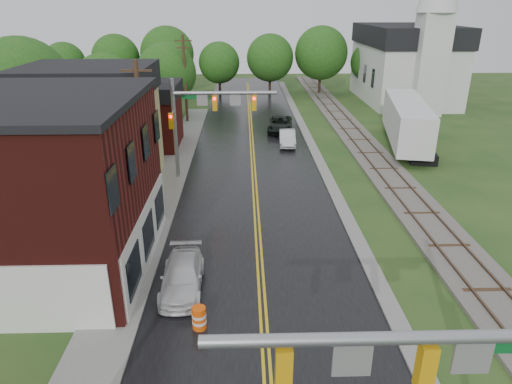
{
  "coord_description": "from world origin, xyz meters",
  "views": [
    {
      "loc": [
        -0.73,
        -4.69,
        11.96
      ],
      "look_at": [
        -0.17,
        15.63,
        3.5
      ],
      "focal_mm": 32.0,
      "sensor_mm": 36.0,
      "label": 1
    }
  ],
  "objects_px": {
    "tree_left_b": "(25,89)",
    "semi_trailer": "(407,121)",
    "traffic_signal_far": "(204,111)",
    "suv_dark": "(280,124)",
    "tree_left_c": "(106,87)",
    "church": "(409,56)",
    "pickup_white": "(182,276)",
    "utility_pole_b": "(142,133)",
    "sedan_silver": "(287,138)",
    "construction_barrel": "(199,318)",
    "utility_pole_c": "(185,78)",
    "tree_left_e": "(168,74)"
  },
  "relations": [
    {
      "from": "tree_left_b",
      "to": "semi_trailer",
      "type": "distance_m",
      "value": 31.73
    },
    {
      "from": "traffic_signal_far",
      "to": "tree_left_b",
      "type": "bearing_deg",
      "value": 161.19
    },
    {
      "from": "suv_dark",
      "to": "tree_left_c",
      "type": "bearing_deg",
      "value": -174.11
    },
    {
      "from": "tree_left_c",
      "to": "suv_dark",
      "type": "xyz_separation_m",
      "value": [
        16.77,
        0.0,
        -3.8
      ]
    },
    {
      "from": "church",
      "to": "pickup_white",
      "type": "xyz_separation_m",
      "value": [
        -23.55,
        -40.97,
        -5.19
      ]
    },
    {
      "from": "utility_pole_b",
      "to": "semi_trailer",
      "type": "bearing_deg",
      "value": 31.06
    },
    {
      "from": "sedan_silver",
      "to": "semi_trailer",
      "type": "distance_m",
      "value": 10.58
    },
    {
      "from": "traffic_signal_far",
      "to": "pickup_white",
      "type": "distance_m",
      "value": 14.88
    },
    {
      "from": "construction_barrel",
      "to": "church",
      "type": "bearing_deg",
      "value": 62.71
    },
    {
      "from": "utility_pole_b",
      "to": "semi_trailer",
      "type": "distance_m",
      "value": 23.94
    },
    {
      "from": "church",
      "to": "sedan_silver",
      "type": "bearing_deg",
      "value": -131.97
    },
    {
      "from": "semi_trailer",
      "to": "church",
      "type": "bearing_deg",
      "value": 71.81
    },
    {
      "from": "tree_left_b",
      "to": "suv_dark",
      "type": "xyz_separation_m",
      "value": [
        20.77,
        8.0,
        -5.0
      ]
    },
    {
      "from": "tree_left_c",
      "to": "pickup_white",
      "type": "distance_m",
      "value": 29.28
    },
    {
      "from": "traffic_signal_far",
      "to": "construction_barrel",
      "type": "xyz_separation_m",
      "value": [
        0.91,
        -17.0,
        -4.48
      ]
    },
    {
      "from": "utility_pole_b",
      "to": "utility_pole_c",
      "type": "height_order",
      "value": "same"
    },
    {
      "from": "church",
      "to": "tree_left_e",
      "type": "xyz_separation_m",
      "value": [
        -28.85,
        -7.84,
        -1.02
      ]
    },
    {
      "from": "utility_pole_b",
      "to": "tree_left_e",
      "type": "distance_m",
      "value": 23.99
    },
    {
      "from": "utility_pole_c",
      "to": "suv_dark",
      "type": "distance_m",
      "value": 11.29
    },
    {
      "from": "construction_barrel",
      "to": "suv_dark",
      "type": "bearing_deg",
      "value": 79.61
    },
    {
      "from": "utility_pole_c",
      "to": "sedan_silver",
      "type": "xyz_separation_m",
      "value": [
        10.0,
        -8.94,
        -4.06
      ]
    },
    {
      "from": "church",
      "to": "construction_barrel",
      "type": "height_order",
      "value": "church"
    },
    {
      "from": "traffic_signal_far",
      "to": "sedan_silver",
      "type": "height_order",
      "value": "traffic_signal_far"
    },
    {
      "from": "church",
      "to": "sedan_silver",
      "type": "distance_m",
      "value": 25.65
    },
    {
      "from": "traffic_signal_far",
      "to": "sedan_silver",
      "type": "xyz_separation_m",
      "value": [
        6.67,
        8.06,
        -4.31
      ]
    },
    {
      "from": "utility_pole_b",
      "to": "pickup_white",
      "type": "xyz_separation_m",
      "value": [
        3.25,
        -9.23,
        -4.08
      ]
    },
    {
      "from": "tree_left_c",
      "to": "semi_trailer",
      "type": "height_order",
      "value": "tree_left_c"
    },
    {
      "from": "church",
      "to": "tree_left_c",
      "type": "height_order",
      "value": "church"
    },
    {
      "from": "traffic_signal_far",
      "to": "construction_barrel",
      "type": "bearing_deg",
      "value": -86.94
    },
    {
      "from": "utility_pole_c",
      "to": "utility_pole_b",
      "type": "bearing_deg",
      "value": -90.0
    },
    {
      "from": "tree_left_b",
      "to": "sedan_silver",
      "type": "relative_size",
      "value": 2.41
    },
    {
      "from": "semi_trailer",
      "to": "traffic_signal_far",
      "type": "bearing_deg",
      "value": -156.88
    },
    {
      "from": "utility_pole_b",
      "to": "utility_pole_c",
      "type": "distance_m",
      "value": 22.0
    },
    {
      "from": "tree_left_c",
      "to": "tree_left_e",
      "type": "bearing_deg",
      "value": 50.19
    },
    {
      "from": "tree_left_e",
      "to": "semi_trailer",
      "type": "relative_size",
      "value": 0.62
    },
    {
      "from": "tree_left_e",
      "to": "suv_dark",
      "type": "bearing_deg",
      "value": -27.0
    },
    {
      "from": "church",
      "to": "tree_left_b",
      "type": "xyz_separation_m",
      "value": [
        -37.85,
        -21.84,
        -0.12
      ]
    },
    {
      "from": "suv_dark",
      "to": "pickup_white",
      "type": "bearing_deg",
      "value": -97.53
    },
    {
      "from": "traffic_signal_far",
      "to": "utility_pole_c",
      "type": "height_order",
      "value": "utility_pole_c"
    },
    {
      "from": "semi_trailer",
      "to": "utility_pole_b",
      "type": "bearing_deg",
      "value": -148.94
    },
    {
      "from": "church",
      "to": "sedan_silver",
      "type": "xyz_separation_m",
      "value": [
        -16.8,
        -18.68,
        -5.17
      ]
    },
    {
      "from": "tree_left_b",
      "to": "construction_barrel",
      "type": "relative_size",
      "value": 9.89
    },
    {
      "from": "sedan_silver",
      "to": "pickup_white",
      "type": "xyz_separation_m",
      "value": [
        -6.75,
        -22.29,
        -0.02
      ]
    },
    {
      "from": "utility_pole_c",
      "to": "suv_dark",
      "type": "bearing_deg",
      "value": -22.86
    },
    {
      "from": "tree_left_c",
      "to": "suv_dark",
      "type": "height_order",
      "value": "tree_left_c"
    },
    {
      "from": "traffic_signal_far",
      "to": "tree_left_b",
      "type": "distance_m",
      "value": 15.21
    },
    {
      "from": "church",
      "to": "construction_barrel",
      "type": "distance_m",
      "value": 49.5
    },
    {
      "from": "tree_left_c",
      "to": "sedan_silver",
      "type": "relative_size",
      "value": 1.9
    },
    {
      "from": "church",
      "to": "utility_pole_b",
      "type": "distance_m",
      "value": 41.55
    },
    {
      "from": "utility_pole_c",
      "to": "sedan_silver",
      "type": "bearing_deg",
      "value": -41.8
    }
  ]
}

